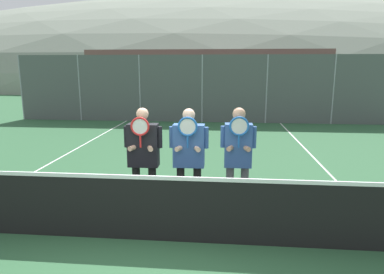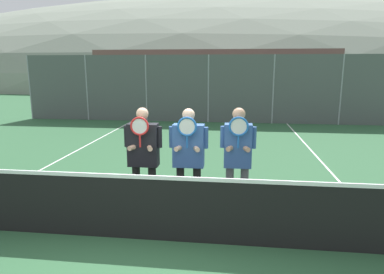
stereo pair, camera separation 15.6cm
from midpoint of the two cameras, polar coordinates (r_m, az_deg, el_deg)
ground_plane at (r=5.22m, az=-7.47°, el=-16.69°), size 120.00×120.00×0.00m
hill_distant at (r=65.06m, az=4.54°, el=9.49°), size 136.14×75.63×26.47m
clubhouse_building at (r=22.56m, az=2.47°, el=9.81°), size 14.17×5.50×3.42m
fence_back at (r=15.34m, az=1.40°, el=8.02°), size 17.02×0.06×2.98m
tennis_net at (r=5.00m, az=-7.63°, el=-11.58°), size 9.39×0.09×1.08m
court_line_left_sideline at (r=9.10m, az=-25.06°, el=-5.19°), size 0.05×16.00×0.01m
court_line_right_sideline at (r=8.23m, az=22.32°, el=-6.68°), size 0.05×16.00×0.01m
player_leftmost at (r=5.60m, az=-8.89°, el=-2.83°), size 0.62×0.34×1.84m
player_center_left at (r=5.53m, az=-1.34°, el=-2.87°), size 0.63×0.34×1.83m
player_center_right at (r=5.54m, az=6.87°, el=-2.93°), size 0.57×0.34×1.84m
car_far_left at (r=19.38m, az=-14.99°, el=6.61°), size 4.01×2.10×1.73m
car_left_of_center at (r=18.63m, az=-0.16°, el=6.78°), size 4.68×2.05×1.70m
car_center at (r=18.88m, az=15.78°, el=6.44°), size 4.52×2.05×1.72m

